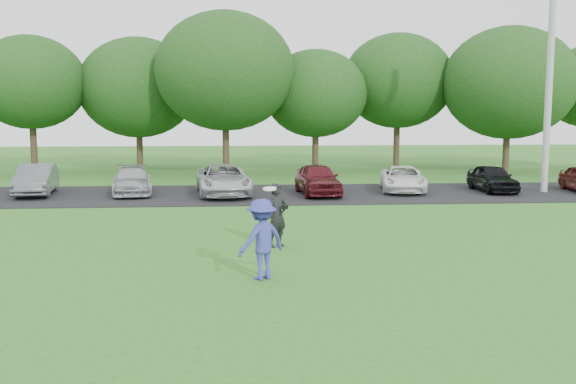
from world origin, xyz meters
name	(u,v)px	position (x,y,z in m)	size (l,w,h in m)	color
ground	(300,275)	(0.00, 0.00, 0.00)	(100.00, 100.00, 0.00)	#2A681D
parking_lot	(271,194)	(0.00, 13.00, 0.01)	(32.00, 6.50, 0.03)	black
utility_pole	(550,62)	(11.45, 12.79, 5.36)	(0.28, 0.28, 10.72)	#ABABA5
frisbee_player	(262,239)	(-0.81, -0.26, 0.82)	(1.22, 1.11, 1.89)	#383CA0
camera_bystander	(277,215)	(-0.32, 2.82, 0.80)	(0.70, 0.66, 1.60)	black
parked_cars	(261,180)	(-0.41, 13.02, 0.61)	(27.74, 4.94, 1.26)	#501116
tree_row	(289,83)	(1.51, 22.76, 4.91)	(42.39, 9.85, 8.64)	#38281C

